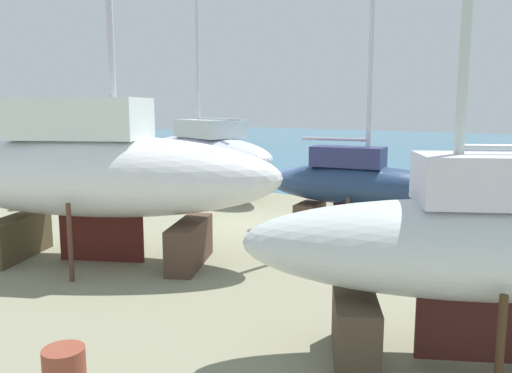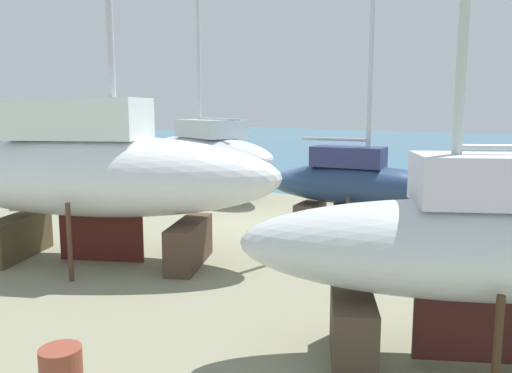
{
  "view_description": "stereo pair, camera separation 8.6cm",
  "coord_description": "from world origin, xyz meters",
  "px_view_note": "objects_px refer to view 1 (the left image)",
  "views": [
    {
      "loc": [
        11.2,
        -14.36,
        4.19
      ],
      "look_at": [
        1.29,
        -1.73,
        1.76
      ],
      "focal_mm": 35.88,
      "sensor_mm": 36.0,
      "label": 1
    },
    {
      "loc": [
        11.27,
        -14.31,
        4.19
      ],
      "look_at": [
        1.29,
        -1.73,
        1.76
      ],
      "focal_mm": 35.88,
      "sensor_mm": 36.0,
      "label": 2
    }
  ],
  "objects_px": {
    "sailboat_small_center": "(97,172)",
    "barrel_rust_far": "(25,200)",
    "sailboat_large_starboard": "(480,248)",
    "sailboat_mid_port": "(356,185)",
    "barrel_tipped_right": "(53,198)",
    "worker": "(401,241)",
    "sailboat_far_slipway": "(205,151)"
  },
  "relations": [
    {
      "from": "worker",
      "to": "barrel_tipped_right",
      "type": "xyz_separation_m",
      "value": [
        -14.92,
        -0.89,
        -0.37
      ]
    },
    {
      "from": "sailboat_large_starboard",
      "to": "worker",
      "type": "xyz_separation_m",
      "value": [
        -2.86,
        3.85,
        -1.16
      ]
    },
    {
      "from": "sailboat_large_starboard",
      "to": "sailboat_small_center",
      "type": "bearing_deg",
      "value": -30.05
    },
    {
      "from": "sailboat_mid_port",
      "to": "sailboat_far_slipway",
      "type": "bearing_deg",
      "value": 149.71
    },
    {
      "from": "sailboat_small_center",
      "to": "barrel_tipped_right",
      "type": "height_order",
      "value": "sailboat_small_center"
    },
    {
      "from": "sailboat_mid_port",
      "to": "barrel_tipped_right",
      "type": "distance_m",
      "value": 12.78
    },
    {
      "from": "sailboat_mid_port",
      "to": "worker",
      "type": "height_order",
      "value": "sailboat_mid_port"
    },
    {
      "from": "sailboat_mid_port",
      "to": "sailboat_far_slipway",
      "type": "height_order",
      "value": "sailboat_far_slipway"
    },
    {
      "from": "sailboat_far_slipway",
      "to": "sailboat_large_starboard",
      "type": "xyz_separation_m",
      "value": [
        15.83,
        -10.17,
        -0.1
      ]
    },
    {
      "from": "sailboat_small_center",
      "to": "barrel_tipped_right",
      "type": "bearing_deg",
      "value": 127.46
    },
    {
      "from": "sailboat_mid_port",
      "to": "barrel_tipped_right",
      "type": "height_order",
      "value": "sailboat_mid_port"
    },
    {
      "from": "sailboat_mid_port",
      "to": "barrel_tipped_right",
      "type": "xyz_separation_m",
      "value": [
        -12.13,
        -3.82,
        -1.24
      ]
    },
    {
      "from": "sailboat_far_slipway",
      "to": "barrel_tipped_right",
      "type": "bearing_deg",
      "value": 91.7
    },
    {
      "from": "sailboat_mid_port",
      "to": "worker",
      "type": "distance_m",
      "value": 4.13
    },
    {
      "from": "sailboat_small_center",
      "to": "barrel_rust_far",
      "type": "relative_size",
      "value": 23.15
    },
    {
      "from": "sailboat_far_slipway",
      "to": "worker",
      "type": "relative_size",
      "value": 9.83
    },
    {
      "from": "sailboat_large_starboard",
      "to": "sailboat_far_slipway",
      "type": "bearing_deg",
      "value": -64.43
    },
    {
      "from": "sailboat_far_slipway",
      "to": "barrel_tipped_right",
      "type": "height_order",
      "value": "sailboat_far_slipway"
    },
    {
      "from": "sailboat_mid_port",
      "to": "sailboat_small_center",
      "type": "relative_size",
      "value": 0.59
    },
    {
      "from": "sailboat_mid_port",
      "to": "barrel_rust_far",
      "type": "bearing_deg",
      "value": -172.93
    },
    {
      "from": "sailboat_small_center",
      "to": "sailboat_large_starboard",
      "type": "xyz_separation_m",
      "value": [
        9.84,
        0.29,
        -0.5
      ]
    },
    {
      "from": "sailboat_far_slipway",
      "to": "barrel_rust_far",
      "type": "bearing_deg",
      "value": 86.3
    },
    {
      "from": "sailboat_large_starboard",
      "to": "barrel_tipped_right",
      "type": "relative_size",
      "value": 13.07
    },
    {
      "from": "sailboat_far_slipway",
      "to": "barrel_tipped_right",
      "type": "relative_size",
      "value": 17.24
    },
    {
      "from": "sailboat_large_starboard",
      "to": "worker",
      "type": "height_order",
      "value": "sailboat_large_starboard"
    },
    {
      "from": "sailboat_small_center",
      "to": "sailboat_large_starboard",
      "type": "bearing_deg",
      "value": -28.66
    },
    {
      "from": "worker",
      "to": "barrel_tipped_right",
      "type": "distance_m",
      "value": 14.95
    },
    {
      "from": "sailboat_mid_port",
      "to": "sailboat_far_slipway",
      "type": "relative_size",
      "value": 0.68
    },
    {
      "from": "sailboat_large_starboard",
      "to": "barrel_rust_far",
      "type": "bearing_deg",
      "value": -38.6
    },
    {
      "from": "worker",
      "to": "barrel_rust_far",
      "type": "relative_size",
      "value": 2.03
    },
    {
      "from": "barrel_tipped_right",
      "to": "sailboat_large_starboard",
      "type": "bearing_deg",
      "value": -9.43
    },
    {
      "from": "sailboat_mid_port",
      "to": "barrel_rust_far",
      "type": "height_order",
      "value": "sailboat_mid_port"
    }
  ]
}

